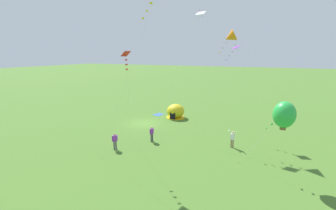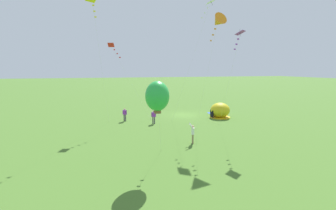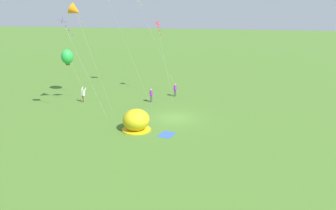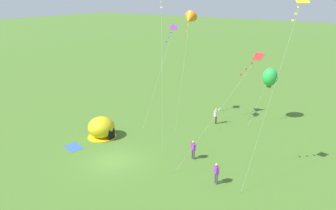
# 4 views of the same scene
# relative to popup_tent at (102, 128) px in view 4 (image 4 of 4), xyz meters

# --- Properties ---
(ground_plane) EXTENTS (300.00, 300.00, 0.00)m
(ground_plane) POSITION_rel_popup_tent_xyz_m (4.32, -2.99, -1.00)
(ground_plane) COLOR #477028
(popup_tent) EXTENTS (2.81, 2.81, 2.10)m
(popup_tent) POSITION_rel_popup_tent_xyz_m (0.00, 0.00, 0.00)
(popup_tent) COLOR gold
(popup_tent) RESTS_ON ground
(picnic_blanket) EXTENTS (1.94, 1.64, 0.01)m
(picnic_blanket) POSITION_rel_popup_tent_xyz_m (-0.56, -3.15, -0.99)
(picnic_blanket) COLOR #3359A5
(picnic_blanket) RESTS_ON ground
(person_with_toddler) EXTENTS (0.52, 0.40, 1.72)m
(person_with_toddler) POSITION_rel_popup_tent_xyz_m (13.15, -1.19, -0.03)
(person_with_toddler) COLOR #4C4C51
(person_with_toddler) RESTS_ON ground
(person_flying_kite) EXTENTS (0.59, 0.70, 1.89)m
(person_flying_kite) POSITION_rel_popup_tent_xyz_m (7.81, 9.49, 0.00)
(person_flying_kite) COLOR #8C7251
(person_flying_kite) RESTS_ON ground
(person_watching_sky) EXTENTS (0.57, 0.34, 1.72)m
(person_watching_sky) POSITION_rel_popup_tent_xyz_m (9.77, 1.19, -0.03)
(person_watching_sky) COLOR #4C4C51
(person_watching_sky) RESTS_ON ground
(kite_orange) EXTENTS (1.50, 4.25, 11.95)m
(kite_orange) POSITION_rel_popup_tent_xyz_m (5.00, 8.19, 10.14)
(kite_orange) COLOR silver
(kite_orange) RESTS_ON ground
(kite_purple) EXTENTS (1.29, 5.33, 10.53)m
(kite_purple) POSITION_rel_popup_tent_xyz_m (2.79, 8.35, 8.81)
(kite_purple) COLOR silver
(kite_purple) RESTS_ON ground
(kite_yellow) EXTENTS (1.69, 7.03, 13.55)m
(kite_yellow) POSITION_rel_popup_tent_xyz_m (16.18, 4.94, 11.82)
(kite_yellow) COLOR silver
(kite_yellow) RESTS_ON ground
(kite_red) EXTENTS (5.33, 3.54, 9.71)m
(kite_red) POSITION_rel_popup_tent_xyz_m (14.31, 1.35, 7.95)
(kite_red) COLOR silver
(kite_red) RESTS_ON ground
(kite_green) EXTENTS (1.79, 3.88, 6.01)m
(kite_green) POSITION_rel_popup_tent_xyz_m (12.01, 13.62, 4.01)
(kite_green) COLOR silver
(kite_green) RESTS_ON ground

